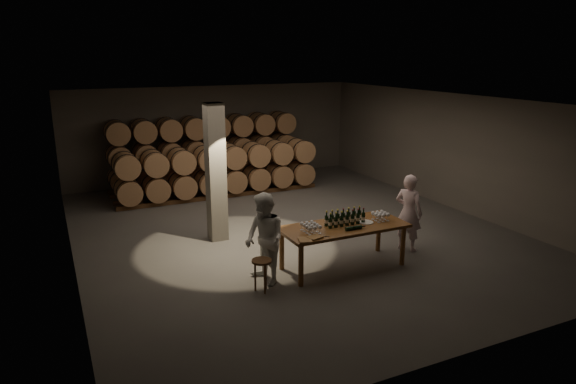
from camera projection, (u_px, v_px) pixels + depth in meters
name	position (u px, v px, depth m)	size (l,w,h in m)	color
room	(216.00, 173.00, 11.77)	(12.00, 12.00, 12.00)	#555250
tasting_table	(343.00, 230.00, 10.38)	(2.60, 1.10, 0.90)	brown
barrel_stack_back	(206.00, 150.00, 16.74)	(6.26, 0.95, 2.31)	#52381C
barrel_stack_front	(219.00, 170.00, 15.62)	(6.26, 0.95, 1.57)	#52381C
bottle_cluster	(345.00, 219.00, 10.39)	(0.86, 0.23, 0.32)	black
lying_bottles	(354.00, 228.00, 10.09)	(0.45, 0.08, 0.08)	black
glass_cluster_left	(311.00, 226.00, 9.96)	(0.30, 0.41, 0.17)	silver
glass_cluster_right	(380.00, 214.00, 10.64)	(0.31, 0.31, 0.18)	silver
plate	(366.00, 222.00, 10.52)	(0.31, 0.31, 0.02)	white
notebook_near	(315.00, 237.00, 9.64)	(0.27, 0.21, 0.03)	olive
notebook_corner	(305.00, 240.00, 9.52)	(0.24, 0.30, 0.03)	olive
pen	(325.00, 237.00, 9.71)	(0.01, 0.01, 0.16)	black
stool	(262.00, 266.00, 9.38)	(0.37, 0.37, 0.62)	#52381C
person_man	(409.00, 213.00, 11.29)	(0.63, 0.41, 1.73)	white
person_woman	(265.00, 239.00, 9.64)	(0.86, 0.67, 1.77)	white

